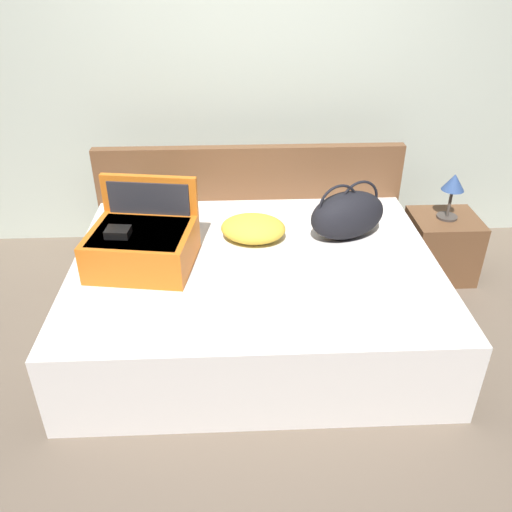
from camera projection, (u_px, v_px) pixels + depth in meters
name	position (u px, v px, depth m)	size (l,w,h in m)	color
ground_plane	(258.00, 373.00, 2.91)	(12.00, 12.00, 0.00)	#6B5B4C
back_wall	(247.00, 64.00, 3.65)	(8.00, 0.10, 2.60)	#B7C1B2
bed	(255.00, 295.00, 3.13)	(2.06, 1.60, 0.48)	silver
headboard	(250.00, 205.00, 3.75)	(2.10, 0.08, 0.86)	brown
hard_case_large	(142.00, 243.00, 2.91)	(0.61, 0.55, 0.44)	#D16619
duffel_bag	(348.00, 215.00, 3.17)	(0.54, 0.40, 0.36)	black
pillow_near_headboard	(253.00, 228.00, 3.18)	(0.39, 0.31, 0.14)	gold
pillow_center_head	(155.00, 210.00, 3.33)	(0.40, 0.27, 0.21)	#4C724C
nightstand	(441.00, 246.00, 3.66)	(0.44, 0.40, 0.44)	brown
table_lamp	(453.00, 186.00, 3.43)	(0.15, 0.15, 0.31)	#3F3833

